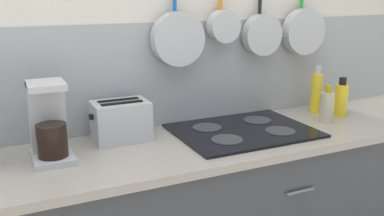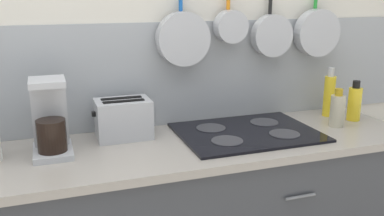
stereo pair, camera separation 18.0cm
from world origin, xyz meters
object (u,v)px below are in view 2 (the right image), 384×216
bottle_sesame_oil (329,95)px  bottle_cooking_wine (355,103)px  bottle_vinegar (337,110)px  coffee_maker (50,122)px  toaster (123,119)px

bottle_sesame_oil → bottle_cooking_wine: bottle_sesame_oil is taller
bottle_vinegar → bottle_sesame_oil: bottle_sesame_oil is taller
coffee_maker → toaster: bearing=14.9°
toaster → bottle_cooking_wine: bottle_cooking_wine is taller
toaster → bottle_vinegar: 1.01m
bottle_vinegar → toaster: bearing=170.1°
bottle_vinegar → bottle_sesame_oil: (0.07, 0.17, 0.03)m
toaster → bottle_cooking_wine: (1.15, -0.11, 0.00)m
bottle_sesame_oil → toaster: bearing=179.7°
bottle_vinegar → bottle_sesame_oil: size_ratio=0.73×
coffee_maker → bottle_sesame_oil: size_ratio=1.18×
coffee_maker → bottle_cooking_wine: size_ratio=1.49×
toaster → bottle_cooking_wine: bearing=-5.7°
bottle_vinegar → coffee_maker: bearing=175.9°
bottle_sesame_oil → bottle_cooking_wine: size_ratio=1.26×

